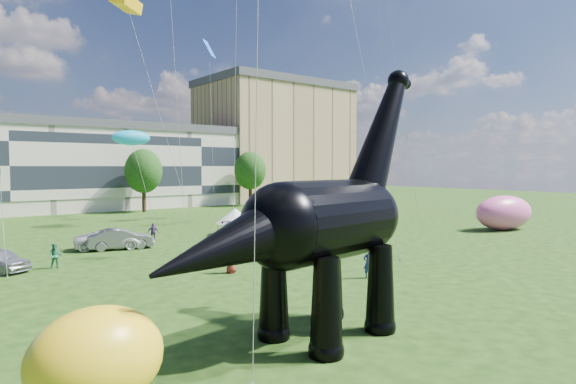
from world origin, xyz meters
TOP-DOWN VIEW (x-y plane):
  - ground at (0.00, 0.00)m, footprint 220.00×220.00m
  - terrace_row at (-8.00, 62.00)m, footprint 78.00×11.00m
  - apartment_block at (40.00, 65.00)m, footprint 28.00×18.00m
  - tree_mid_right at (8.00, 53.00)m, footprint 5.20×5.20m
  - tree_far_right at (26.00, 53.00)m, footprint 5.20×5.20m
  - dinosaur_sculpture at (-6.14, 0.29)m, footprint 13.65×4.54m
  - car_grey at (-5.18, 24.35)m, footprint 5.15×2.76m
  - car_white at (-5.81, 24.89)m, footprint 5.68×3.89m
  - car_dark at (4.90, 22.24)m, footprint 2.33×5.31m
  - gazebo_near at (6.06, 25.68)m, footprint 4.43×4.43m
  - gazebo_far at (20.71, 33.45)m, footprint 4.04×4.04m
  - inflatable_pink at (29.31, 11.76)m, footprint 7.58×4.84m
  - inflatable_yellow at (-14.18, -0.04)m, footprint 3.70×2.92m
  - visitors at (-4.07, 14.89)m, footprint 44.63×45.46m

SIDE VIEW (x-z plane):
  - ground at x=0.00m, z-range 0.00..0.00m
  - car_white at x=-5.81m, z-range 0.00..1.44m
  - car_dark at x=4.90m, z-range 0.00..1.52m
  - car_grey at x=-5.18m, z-range 0.00..1.61m
  - visitors at x=-4.07m, z-range -0.07..1.80m
  - inflatable_yellow at x=-14.18m, z-range 0.00..2.74m
  - inflatable_pink at x=29.31m, z-range 0.00..3.51m
  - gazebo_near at x=6.06m, z-range 0.51..3.01m
  - gazebo_far at x=20.71m, z-range 0.54..3.22m
  - dinosaur_sculpture at x=-6.14m, z-range -1.36..9.75m
  - terrace_row at x=-8.00m, z-range 0.00..12.00m
  - tree_mid_right at x=8.00m, z-range 1.57..11.01m
  - tree_far_right at x=26.00m, z-range 1.57..11.01m
  - apartment_block at x=40.00m, z-range 0.00..22.00m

